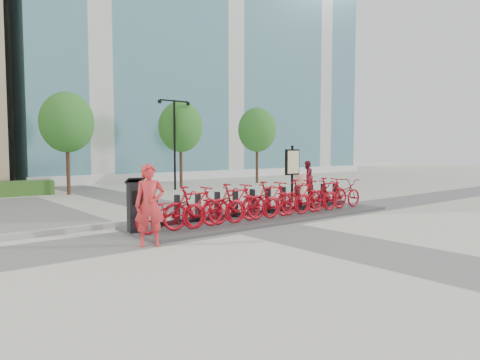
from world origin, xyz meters
TOP-DOWN VIEW (x-y plane):
  - ground at (0.00, 0.00)m, footprint 120.00×120.00m
  - glass_building at (14.00, 26.00)m, footprint 32.00×16.00m
  - tree_1 at (-1.50, 12.00)m, footprint 2.60×2.60m
  - tree_2 at (5.00, 12.00)m, footprint 2.60×2.60m
  - tree_3 at (11.00, 12.00)m, footprint 2.60×2.60m
  - streetlamp at (4.00, 11.00)m, footprint 2.00×0.20m
  - dock_pad at (1.30, 0.30)m, footprint 9.60×2.40m
  - dock_rail_posts at (1.36, 0.77)m, footprint 8.02×0.50m
  - bike_0 at (-2.60, -0.05)m, footprint 2.02×0.71m
  - bike_1 at (-1.88, -0.05)m, footprint 1.96×0.55m
  - bike_2 at (-1.16, -0.05)m, footprint 2.02×0.71m
  - bike_3 at (-0.44, -0.05)m, footprint 1.96×0.55m
  - bike_4 at (0.28, -0.05)m, footprint 2.02×0.71m
  - bike_5 at (1.00, -0.05)m, footprint 1.96×0.55m
  - bike_6 at (1.72, -0.05)m, footprint 2.02×0.71m
  - bike_7 at (2.44, -0.05)m, footprint 1.96×0.55m
  - bike_8 at (3.16, -0.05)m, footprint 2.02×0.71m
  - bike_9 at (3.88, -0.05)m, footprint 1.96×0.55m
  - bike_10 at (4.60, -0.05)m, footprint 2.02×0.71m
  - kiosk at (-3.35, 0.50)m, footprint 0.49×0.43m
  - worker_red at (-3.66, -0.93)m, footprint 0.81×0.68m
  - pedestrian at (9.19, 5.81)m, footprint 0.83×0.67m
  - construction_barrel at (6.89, 4.18)m, footprint 0.66×0.66m
  - map_sign at (5.12, 3.00)m, footprint 0.80×0.14m

SIDE VIEW (x-z plane):
  - ground at x=0.00m, z-range 0.00..0.00m
  - dock_pad at x=1.30m, z-range 0.00..0.08m
  - dock_rail_posts at x=1.36m, z-range 0.08..0.93m
  - construction_barrel at x=6.89m, z-range 0.00..1.07m
  - bike_0 at x=-2.60m, z-range 0.08..1.14m
  - bike_2 at x=-1.16m, z-range 0.08..1.14m
  - bike_4 at x=0.28m, z-range 0.08..1.14m
  - bike_6 at x=1.72m, z-range 0.08..1.14m
  - bike_8 at x=3.16m, z-range 0.08..1.14m
  - bike_10 at x=4.60m, z-range 0.08..1.14m
  - bike_1 at x=-1.88m, z-range 0.08..1.26m
  - bike_3 at x=-0.44m, z-range 0.08..1.26m
  - bike_5 at x=1.00m, z-range 0.08..1.26m
  - bike_7 at x=2.44m, z-range 0.08..1.26m
  - bike_9 at x=3.88m, z-range 0.08..1.26m
  - kiosk at x=-3.35m, z-range 0.05..1.49m
  - pedestrian at x=9.19m, z-range 0.00..1.64m
  - worker_red at x=-3.66m, z-range 0.00..1.91m
  - map_sign at x=5.12m, z-range 0.39..2.82m
  - streetlamp at x=4.00m, z-range 0.63..5.63m
  - tree_1 at x=-1.50m, z-range 1.04..6.14m
  - tree_2 at x=5.00m, z-range 1.04..6.14m
  - tree_3 at x=11.00m, z-range 1.04..6.14m
  - glass_building at x=14.00m, z-range 0.00..24.00m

